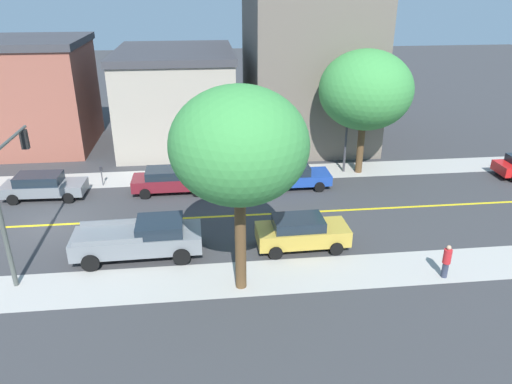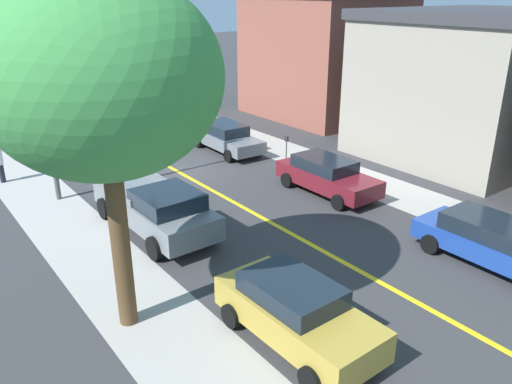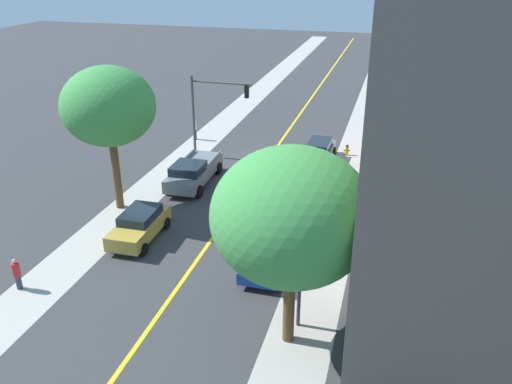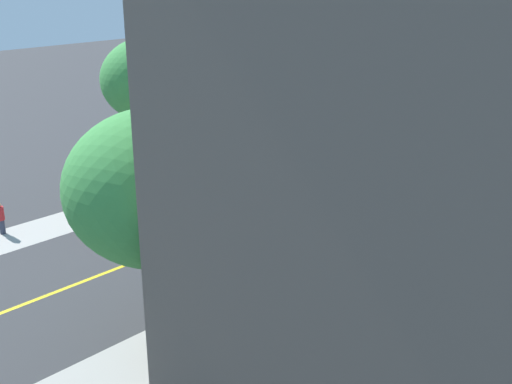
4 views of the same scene
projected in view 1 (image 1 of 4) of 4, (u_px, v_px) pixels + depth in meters
name	position (u px, v px, depth m)	size (l,w,h in m)	color
ground_plane	(49.00, 225.00, 25.61)	(140.00, 140.00, 0.00)	#38383A
sidewalk_left	(75.00, 181.00, 31.18)	(2.70, 126.00, 0.01)	#ADA8A0
sidewalk_right	(8.00, 293.00, 20.04)	(2.70, 126.00, 0.01)	#ADA8A0
road_centerline_stripe	(49.00, 225.00, 25.61)	(0.20, 126.00, 0.00)	yellow
tan_rowhouse	(28.00, 94.00, 36.12)	(8.31, 9.13, 8.08)	#935142
brick_apartment_block	(177.00, 97.00, 37.43)	(11.01, 8.73, 7.15)	#A39989
corner_shop_building	(307.00, 45.00, 36.96)	(11.97, 9.31, 14.59)	#665B51
street_tree_left_near	(366.00, 90.00, 30.43)	(5.91, 5.91, 8.06)	brown
street_tree_right_corner	(239.00, 146.00, 18.00)	(5.29, 5.29, 8.52)	brown
fire_hydrant	(23.00, 180.00, 30.19)	(0.44, 0.24, 0.84)	yellow
parking_meter	(101.00, 173.00, 30.19)	(0.12, 0.18, 1.26)	#4C4C51
traffic_light_mast	(8.00, 184.00, 20.22)	(4.61, 0.32, 6.10)	#474C47
street_lamp	(347.00, 123.00, 31.39)	(0.70, 0.36, 5.36)	#38383D
maroon_sedan_left_curb	(171.00, 180.00, 29.32)	(2.02, 4.69, 1.50)	maroon
grey_sedan_left_curb	(43.00, 186.00, 28.51)	(2.11, 4.78, 1.49)	slate
blue_sedan_left_curb	(290.00, 176.00, 29.99)	(2.10, 4.76, 1.46)	#1E429E
gold_sedan_right_curb	(301.00, 232.00, 23.19)	(2.12, 4.43, 1.59)	#B29338
grey_pickup_truck	(141.00, 238.00, 22.47)	(2.46, 5.94, 1.76)	slate
pedestrian_red_shirt	(447.00, 261.00, 20.83)	(0.35, 0.35, 1.57)	#33384C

